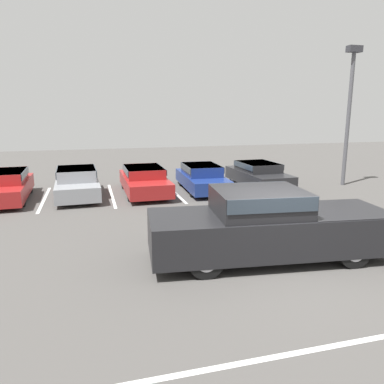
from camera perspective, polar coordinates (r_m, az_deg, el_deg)
The scene contains 14 objects.
ground_plane at distance 9.24m, azimuth 12.98°, elevation -11.53°, with size 60.00×60.00×0.00m, color #4C4947.
stall_stripe_b at distance 17.08m, azimuth -21.58°, elevation -0.99°, with size 0.12×4.82×0.01m, color white.
stall_stripe_c at distance 16.99m, azimuth -12.12°, elevation -0.46°, with size 0.12×4.82×0.01m, color white.
stall_stripe_d at distance 17.36m, azimuth -2.81°, elevation 0.08°, with size 0.12×4.82×0.01m, color white.
stall_stripe_e at distance 18.16m, azimuth 5.89°, elevation 0.58°, with size 0.12×4.82×0.01m, color white.
stall_stripe_f at distance 19.35m, azimuth 13.70°, elevation 1.01°, with size 0.12×4.82×0.01m, color white.
aisle_stripe_foreground at distance 7.23m, azimuth 25.23°, elevation -19.66°, with size 0.12×9.17×0.01m, color white.
pickup_truck at distance 9.60m, azimuth 11.85°, elevation -4.86°, with size 6.20×2.65×1.80m.
parked_sedan_a at distance 17.36m, azimuth -26.68°, elevation 0.95°, with size 1.95×4.51×1.24m.
parked_sedan_b at distance 16.94m, azimuth -17.11°, elevation 1.51°, with size 1.90×4.32×1.26m.
parked_sedan_c at distance 17.05m, azimuth -7.31°, elevation 1.96°, with size 1.84×4.60×1.19m.
parked_sedan_d at distance 17.55m, azimuth 1.49°, elevation 2.35°, with size 1.88×4.38×1.20m.
parked_sedan_e at distance 18.62m, azimuth 10.06°, elevation 2.75°, with size 1.90×4.25×1.20m.
light_post at distance 20.08m, azimuth 22.89°, elevation 12.37°, with size 0.70×0.36×6.65m.
Camera 1 is at (-4.14, -7.39, 3.70)m, focal length 35.00 mm.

